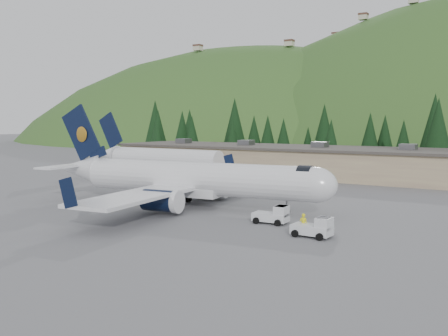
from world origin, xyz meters
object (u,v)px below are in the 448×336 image
at_px(ramp_worker, 303,224).
at_px(terminal_building, 294,160).
at_px(airliner, 188,179).
at_px(second_airliner, 153,158).
at_px(baggage_tug_a, 274,215).
at_px(baggage_tug_b, 315,228).

bearing_deg(ramp_worker, terminal_building, -68.59).
distance_m(airliner, second_airliner, 32.56).
bearing_deg(baggage_tug_a, terminal_building, 108.19).
distance_m(baggage_tug_b, terminal_building, 49.86).
bearing_deg(terminal_building, baggage_tug_b, -63.76).
relative_size(airliner, ramp_worker, 19.30).
relative_size(second_airliner, ramp_worker, 14.82).
xyz_separation_m(airliner, second_airliner, (-23.88, 22.12, 0.16)).
relative_size(airliner, terminal_building, 0.50).
height_order(airliner, ramp_worker, airliner).
xyz_separation_m(baggage_tug_b, ramp_worker, (-1.26, 0.45, 0.13)).
xyz_separation_m(airliner, baggage_tug_b, (18.06, -6.57, -2.37)).
relative_size(second_airliner, baggage_tug_b, 8.09).
bearing_deg(airliner, second_airliner, 130.46).
bearing_deg(airliner, baggage_tug_a, -21.68).
bearing_deg(ramp_worker, baggage_tug_b, 156.68).
distance_m(airliner, baggage_tug_a, 13.23).
bearing_deg(airliner, ramp_worker, -26.74).
height_order(airliner, terminal_building, airliner).
relative_size(baggage_tug_b, terminal_building, 0.05).
distance_m(second_airliner, terminal_building, 25.55).
xyz_separation_m(baggage_tug_a, terminal_building, (-16.54, 41.48, 1.83)).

